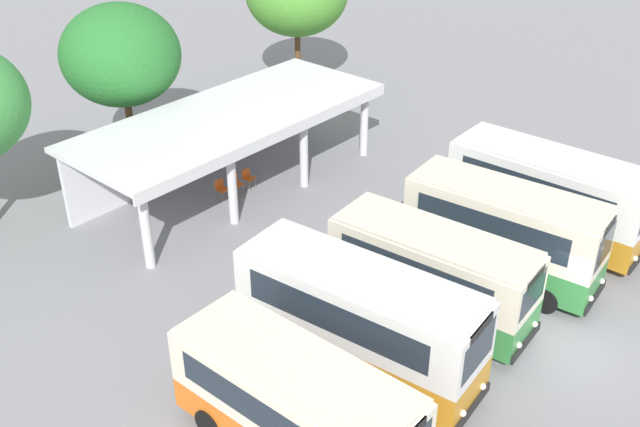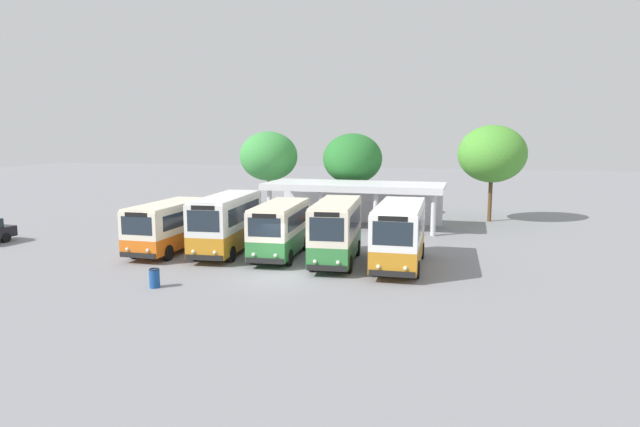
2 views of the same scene
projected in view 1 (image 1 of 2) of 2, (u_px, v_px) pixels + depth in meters
ground_plane at (566, 348)px, 22.78m from camera, size 180.00×180.00×0.00m
city_bus_nearest_orange at (295, 404)px, 18.45m from camera, size 2.53×6.82×3.01m
city_bus_second_in_row at (359, 318)px, 21.03m from camera, size 2.93×7.54×3.46m
city_bus_middle_cream at (432, 272)px, 23.27m from camera, size 2.72×6.76×3.14m
city_bus_fourth_amber at (504, 231)px, 25.13m from camera, size 2.77×6.89×3.44m
city_bus_fifth_blue at (548, 193)px, 27.45m from camera, size 2.65×7.45×3.40m
terminal_canopy at (221, 127)px, 30.85m from camera, size 13.56×5.42×3.40m
waiting_chair_end_by_column at (221, 188)px, 30.66m from camera, size 0.45×0.45×0.86m
waiting_chair_second_from_end at (236, 182)px, 31.06m from camera, size 0.45×0.45×0.86m
waiting_chair_middle_seat at (248, 176)px, 31.52m from camera, size 0.45×0.45×0.86m
roadside_tree_behind_canopy at (121, 55)px, 31.43m from camera, size 5.09×5.09×7.18m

